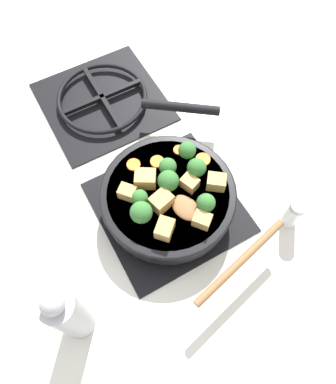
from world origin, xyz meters
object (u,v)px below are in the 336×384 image
at_px(pepper_mill, 69,315).
at_px(salt_shaker, 293,214).
at_px(wooden_spoon, 216,238).
at_px(skillet_pan, 168,196).

bearing_deg(pepper_mill, salt_shaker, -3.05).
bearing_deg(pepper_mill, wooden_spoon, -0.41).
xyz_separation_m(wooden_spoon, pepper_mill, (-0.31, 0.00, 0.02)).
xyz_separation_m(pepper_mill, salt_shaker, (0.50, -0.03, -0.06)).
height_order(pepper_mill, salt_shaker, pepper_mill).
xyz_separation_m(skillet_pan, pepper_mill, (-0.28, -0.14, 0.05)).
xyz_separation_m(skillet_pan, salt_shaker, (0.22, -0.17, -0.01)).
distance_m(pepper_mill, salt_shaker, 0.51).
bearing_deg(skillet_pan, salt_shaker, -37.21).
height_order(skillet_pan, wooden_spoon, wooden_spoon).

